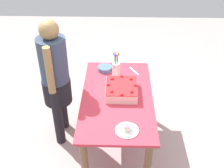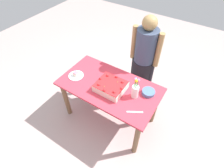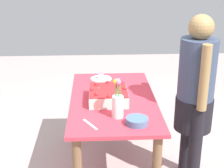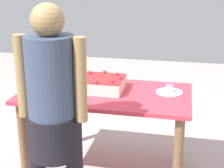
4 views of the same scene
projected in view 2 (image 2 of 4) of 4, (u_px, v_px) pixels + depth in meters
ground_plane at (110, 116)px, 2.87m from camera, size 8.00×8.00×0.00m
dining_table at (109, 92)px, 2.44m from camera, size 1.36×0.74×0.73m
sheet_cake at (111, 86)px, 2.26m from camera, size 0.37×0.33×0.12m
serving_plate_with_slice at (76, 75)px, 2.46m from camera, size 0.21×0.21×0.06m
cake_knife at (135, 112)px, 2.04m from camera, size 0.18×0.12×0.00m
flower_vase at (135, 90)px, 2.12m from camera, size 0.09×0.09×0.31m
fruit_bowl at (148, 92)px, 2.23m from camera, size 0.17×0.17×0.05m
person_standing at (144, 57)px, 2.58m from camera, size 0.45×0.31×1.49m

